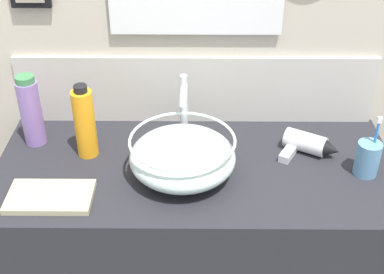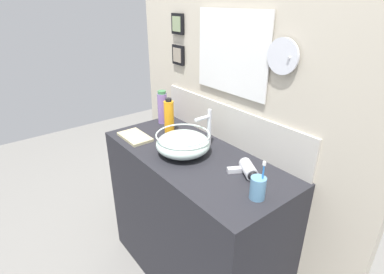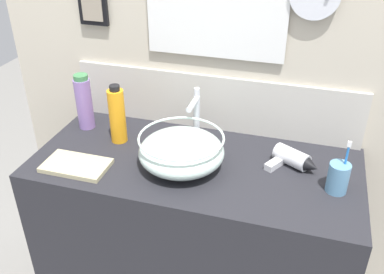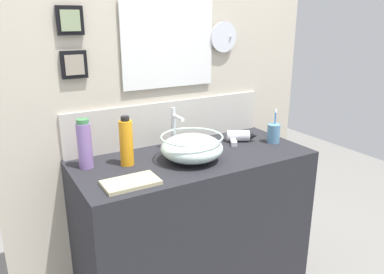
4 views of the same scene
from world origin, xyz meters
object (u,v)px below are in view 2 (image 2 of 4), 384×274
at_px(lotion_bottle, 169,117).
at_px(hand_towel, 135,137).
at_px(glass_bowl_sink, 183,144).
at_px(hair_drier, 248,171).
at_px(spray_bottle, 162,107).
at_px(faucet, 208,126).
at_px(toothbrush_cup, 258,188).

bearing_deg(lotion_bottle, hand_towel, -107.31).
height_order(lotion_bottle, hand_towel, lotion_bottle).
bearing_deg(glass_bowl_sink, hair_drier, 16.95).
xyz_separation_m(spray_bottle, hand_towel, (0.11, -0.27, -0.10)).
bearing_deg(hand_towel, lotion_bottle, 72.69).
relative_size(glass_bowl_sink, faucet, 1.35).
bearing_deg(glass_bowl_sink, hand_towel, -162.68).
xyz_separation_m(glass_bowl_sink, hand_towel, (-0.35, -0.11, -0.06)).
xyz_separation_m(faucet, toothbrush_cup, (0.51, -0.16, -0.07)).
bearing_deg(spray_bottle, hand_towel, -68.82).
bearing_deg(lotion_bottle, spray_bottle, 160.08).
height_order(hair_drier, spray_bottle, spray_bottle).
bearing_deg(glass_bowl_sink, faucet, 90.00).
bearing_deg(faucet, toothbrush_cup, -17.46).
relative_size(glass_bowl_sink, hand_towel, 1.31).
xyz_separation_m(lotion_bottle, hand_towel, (-0.07, -0.21, -0.10)).
distance_m(hair_drier, spray_bottle, 0.83).
bearing_deg(hand_towel, glass_bowl_sink, 17.32).
xyz_separation_m(hair_drier, spray_bottle, (-0.82, 0.05, 0.08)).
xyz_separation_m(faucet, hair_drier, (0.37, -0.06, -0.10)).
xyz_separation_m(glass_bowl_sink, toothbrush_cup, (0.51, 0.01, -0.01)).
height_order(glass_bowl_sink, toothbrush_cup, toothbrush_cup).
distance_m(toothbrush_cup, hand_towel, 0.87).
relative_size(glass_bowl_sink, toothbrush_cup, 1.62).
bearing_deg(hair_drier, faucet, 170.73).
xyz_separation_m(glass_bowl_sink, lotion_bottle, (-0.28, 0.10, 0.04)).
bearing_deg(glass_bowl_sink, toothbrush_cup, 1.29).
bearing_deg(toothbrush_cup, faucet, 162.54).
bearing_deg(hair_drier, spray_bottle, 176.46).
relative_size(hair_drier, toothbrush_cup, 1.04).
bearing_deg(hair_drier, glass_bowl_sink, -163.05).
height_order(toothbrush_cup, lotion_bottle, lotion_bottle).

